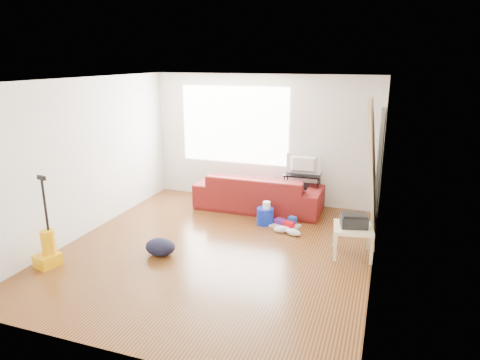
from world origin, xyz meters
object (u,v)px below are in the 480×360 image
(cleaning_tray, at_px, (286,224))
(side_table, at_px, (353,231))
(vacuum, at_px, (48,249))
(sofa, at_px, (259,209))
(tv_stand, at_px, (302,191))
(bucket, at_px, (265,224))
(backpack, at_px, (161,255))

(cleaning_tray, bearing_deg, side_table, -33.01)
(cleaning_tray, height_order, vacuum, vacuum)
(sofa, distance_m, tv_stand, 0.89)
(side_table, bearing_deg, bucket, 153.73)
(vacuum, bearing_deg, bucket, 59.99)
(sofa, relative_size, cleaning_tray, 4.37)
(sofa, relative_size, vacuum, 1.85)
(tv_stand, bearing_deg, bucket, -117.00)
(bucket, distance_m, cleaning_tray, 0.37)
(sofa, relative_size, side_table, 3.85)
(side_table, xyz_separation_m, bucket, (-1.54, 0.76, -0.37))
(bucket, relative_size, cleaning_tray, 0.53)
(backpack, height_order, vacuum, vacuum)
(bucket, bearing_deg, sofa, 114.98)
(sofa, distance_m, cleaning_tray, 1.00)
(bucket, relative_size, vacuum, 0.23)
(sofa, height_order, cleaning_tray, sofa)
(side_table, relative_size, cleaning_tray, 1.14)
(tv_stand, xyz_separation_m, bucket, (-0.44, -0.98, -0.35))
(tv_stand, xyz_separation_m, vacuum, (-2.86, -3.45, -0.11))
(sofa, bearing_deg, bucket, 114.98)
(tv_stand, bearing_deg, sofa, -163.42)
(tv_stand, distance_m, cleaning_tray, 1.03)
(cleaning_tray, distance_m, backpack, 2.24)
(tv_stand, height_order, vacuum, vacuum)
(vacuum, bearing_deg, side_table, 37.76)
(bucket, height_order, cleaning_tray, cleaning_tray)
(backpack, relative_size, vacuum, 0.35)
(backpack, bearing_deg, tv_stand, 56.94)
(cleaning_tray, bearing_deg, backpack, -131.58)
(cleaning_tray, height_order, backpack, cleaning_tray)
(side_table, relative_size, backpack, 1.37)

